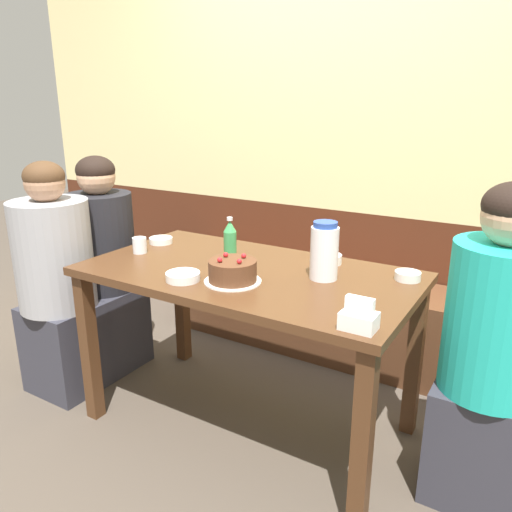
{
  "coord_description": "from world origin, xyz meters",
  "views": [
    {
      "loc": [
        1.05,
        -1.66,
        1.41
      ],
      "look_at": [
        0.01,
        0.05,
        0.79
      ],
      "focal_mm": 35.0,
      "sensor_mm": 36.0,
      "label": 1
    }
  ],
  "objects_px": {
    "water_pitcher": "(324,251)",
    "person_grey_tee": "(57,284)",
    "birthday_cake": "(233,271)",
    "person_teal_shirt": "(492,358)",
    "bowl_soup_white": "(329,259)",
    "bowl_rice_small": "(408,276)",
    "bowl_side_dish": "(161,240)",
    "soju_bottle": "(230,240)",
    "bowl_sauce_shallow": "(183,276)",
    "napkin_holder": "(359,318)",
    "bench_seat": "(324,313)",
    "glass_water_tall": "(140,245)",
    "person_pale_blue_shirt": "(105,269)"
  },
  "relations": [
    {
      "from": "bench_seat",
      "to": "person_grey_tee",
      "type": "relative_size",
      "value": 1.63
    },
    {
      "from": "bench_seat",
      "to": "napkin_holder",
      "type": "bearing_deg",
      "value": -62.35
    },
    {
      "from": "bowl_soup_white",
      "to": "bowl_rice_small",
      "type": "relative_size",
      "value": 1.13
    },
    {
      "from": "glass_water_tall",
      "to": "person_pale_blue_shirt",
      "type": "distance_m",
      "value": 0.46
    },
    {
      "from": "bowl_rice_small",
      "to": "bowl_side_dish",
      "type": "relative_size",
      "value": 0.88
    },
    {
      "from": "bench_seat",
      "to": "person_pale_blue_shirt",
      "type": "xyz_separation_m",
      "value": [
        -0.95,
        -0.76,
        0.32
      ]
    },
    {
      "from": "birthday_cake",
      "to": "bowl_sauce_shallow",
      "type": "bearing_deg",
      "value": -154.23
    },
    {
      "from": "napkin_holder",
      "to": "bowl_rice_small",
      "type": "distance_m",
      "value": 0.53
    },
    {
      "from": "person_grey_tee",
      "to": "glass_water_tall",
      "type": "bearing_deg",
      "value": 24.44
    },
    {
      "from": "birthday_cake",
      "to": "water_pitcher",
      "type": "distance_m",
      "value": 0.37
    },
    {
      "from": "birthday_cake",
      "to": "water_pitcher",
      "type": "relative_size",
      "value": 0.97
    },
    {
      "from": "birthday_cake",
      "to": "bowl_soup_white",
      "type": "xyz_separation_m",
      "value": [
        0.22,
        0.41,
        -0.02
      ]
    },
    {
      "from": "bench_seat",
      "to": "water_pitcher",
      "type": "xyz_separation_m",
      "value": [
        0.31,
        -0.76,
        0.62
      ]
    },
    {
      "from": "bowl_sauce_shallow",
      "to": "person_grey_tee",
      "type": "xyz_separation_m",
      "value": [
        -0.8,
        0.01,
        -0.19
      ]
    },
    {
      "from": "bowl_side_dish",
      "to": "person_teal_shirt",
      "type": "xyz_separation_m",
      "value": [
        1.54,
        -0.07,
        -0.18
      ]
    },
    {
      "from": "soju_bottle",
      "to": "bowl_soup_white",
      "type": "relative_size",
      "value": 1.71
    },
    {
      "from": "bowl_soup_white",
      "to": "bowl_side_dish",
      "type": "distance_m",
      "value": 0.85
    },
    {
      "from": "bowl_side_dish",
      "to": "bowl_sauce_shallow",
      "type": "distance_m",
      "value": 0.57
    },
    {
      "from": "bowl_side_dish",
      "to": "person_pale_blue_shirt",
      "type": "distance_m",
      "value": 0.42
    },
    {
      "from": "water_pitcher",
      "to": "soju_bottle",
      "type": "xyz_separation_m",
      "value": [
        -0.45,
        0.01,
        -0.02
      ]
    },
    {
      "from": "bowl_rice_small",
      "to": "bowl_sauce_shallow",
      "type": "bearing_deg",
      "value": -148.42
    },
    {
      "from": "bowl_side_dish",
      "to": "person_pale_blue_shirt",
      "type": "relative_size",
      "value": 0.1
    },
    {
      "from": "napkin_holder",
      "to": "person_teal_shirt",
      "type": "distance_m",
      "value": 0.55
    },
    {
      "from": "bowl_rice_small",
      "to": "person_pale_blue_shirt",
      "type": "height_order",
      "value": "person_pale_blue_shirt"
    },
    {
      "from": "person_teal_shirt",
      "to": "person_grey_tee",
      "type": "relative_size",
      "value": 1.02
    },
    {
      "from": "birthday_cake",
      "to": "person_teal_shirt",
      "type": "distance_m",
      "value": 0.97
    },
    {
      "from": "napkin_holder",
      "to": "glass_water_tall",
      "type": "distance_m",
      "value": 1.18
    },
    {
      "from": "soju_bottle",
      "to": "bowl_sauce_shallow",
      "type": "relative_size",
      "value": 1.44
    },
    {
      "from": "bowl_sauce_shallow",
      "to": "glass_water_tall",
      "type": "xyz_separation_m",
      "value": [
        -0.41,
        0.19,
        0.02
      ]
    },
    {
      "from": "bowl_rice_small",
      "to": "bowl_side_dish",
      "type": "bearing_deg",
      "value": -175.35
    },
    {
      "from": "bench_seat",
      "to": "person_teal_shirt",
      "type": "xyz_separation_m",
      "value": [
        0.95,
        -0.77,
        0.34
      ]
    },
    {
      "from": "glass_water_tall",
      "to": "napkin_holder",
      "type": "bearing_deg",
      "value": -12.33
    },
    {
      "from": "bowl_soup_white",
      "to": "bowl_rice_small",
      "type": "distance_m",
      "value": 0.35
    },
    {
      "from": "bowl_side_dish",
      "to": "person_teal_shirt",
      "type": "relative_size",
      "value": 0.1
    },
    {
      "from": "birthday_cake",
      "to": "napkin_holder",
      "type": "bearing_deg",
      "value": -14.78
    },
    {
      "from": "soju_bottle",
      "to": "bowl_rice_small",
      "type": "xyz_separation_m",
      "value": [
        0.74,
        0.15,
        -0.07
      ]
    },
    {
      "from": "bowl_rice_small",
      "to": "bench_seat",
      "type": "bearing_deg",
      "value": 134.84
    },
    {
      "from": "bench_seat",
      "to": "bowl_sauce_shallow",
      "type": "relative_size",
      "value": 13.88
    },
    {
      "from": "glass_water_tall",
      "to": "person_grey_tee",
      "type": "height_order",
      "value": "person_grey_tee"
    },
    {
      "from": "bowl_soup_white",
      "to": "bowl_side_dish",
      "type": "xyz_separation_m",
      "value": [
        -0.84,
        -0.13,
        -0.01
      ]
    },
    {
      "from": "napkin_holder",
      "to": "person_pale_blue_shirt",
      "type": "height_order",
      "value": "person_pale_blue_shirt"
    },
    {
      "from": "water_pitcher",
      "to": "person_grey_tee",
      "type": "bearing_deg",
      "value": -166.83
    },
    {
      "from": "birthday_cake",
      "to": "napkin_holder",
      "type": "height_order",
      "value": "birthday_cake"
    },
    {
      "from": "bowl_side_dish",
      "to": "bowl_sauce_shallow",
      "type": "relative_size",
      "value": 0.84
    },
    {
      "from": "napkin_holder",
      "to": "bowl_side_dish",
      "type": "bearing_deg",
      "value": 160.04
    },
    {
      "from": "bench_seat",
      "to": "bowl_rice_small",
      "type": "relative_size",
      "value": 18.69
    },
    {
      "from": "bowl_soup_white",
      "to": "bowl_rice_small",
      "type": "height_order",
      "value": "bowl_soup_white"
    },
    {
      "from": "bench_seat",
      "to": "bowl_side_dish",
      "type": "bearing_deg",
      "value": -130.04
    },
    {
      "from": "birthday_cake",
      "to": "bowl_rice_small",
      "type": "height_order",
      "value": "birthday_cake"
    },
    {
      "from": "bowl_sauce_shallow",
      "to": "bowl_rice_small",
      "type": "bearing_deg",
      "value": 31.58
    }
  ]
}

